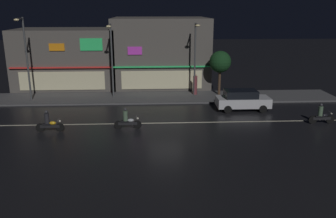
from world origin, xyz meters
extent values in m
plane|color=black|center=(0.00, 0.00, 0.00)|extent=(140.00, 140.00, 0.00)
cube|color=beige|center=(0.00, 0.00, 0.01)|extent=(30.50, 0.16, 0.01)
cube|color=#4C4C4F|center=(0.00, 7.29, 0.07)|extent=(32.11, 4.30, 0.14)
cube|color=#56514C|center=(-9.63, 12.54, 3.02)|extent=(10.21, 6.08, 6.05)
cube|color=red|center=(-9.63, 9.38, 2.60)|extent=(9.70, 0.24, 0.12)
cube|color=#33E572|center=(-6.65, 9.44, 4.76)|extent=(2.10, 0.08, 1.15)
cube|color=orange|center=(-9.87, 9.44, 4.53)|extent=(1.44, 0.08, 0.69)
cube|color=beige|center=(-9.63, 9.44, 1.30)|extent=(8.17, 0.06, 1.80)
cube|color=#56514C|center=(0.00, 13.79, 3.55)|extent=(9.86, 8.59, 7.10)
cube|color=#33E572|center=(0.00, 9.38, 2.60)|extent=(9.37, 0.24, 0.12)
cube|color=#D83FD8|center=(-2.57, 9.44, 4.15)|extent=(1.36, 0.08, 0.77)
cube|color=beige|center=(0.00, 9.44, 1.30)|extent=(7.89, 0.06, 1.80)
cylinder|color=#47494C|center=(-11.83, 6.81, 3.73)|extent=(0.16, 0.16, 7.19)
cube|color=#47494C|center=(-11.83, 6.11, 7.23)|extent=(0.10, 1.40, 0.10)
ellipsoid|color=#F9E099|center=(-11.83, 5.41, 7.15)|extent=(0.44, 0.32, 0.20)
cylinder|color=#47494C|center=(-4.55, 7.43, 3.45)|extent=(0.16, 0.16, 6.62)
cube|color=#47494C|center=(-4.55, 6.73, 6.66)|extent=(0.10, 1.40, 0.10)
ellipsoid|color=#F9E099|center=(-4.55, 6.03, 6.58)|extent=(0.44, 0.32, 0.20)
cylinder|color=#47494C|center=(3.02, 7.98, 3.46)|extent=(0.16, 0.16, 6.65)
cube|color=#47494C|center=(3.02, 7.28, 6.69)|extent=(0.10, 1.40, 0.10)
ellipsoid|color=#F9E099|center=(3.02, 6.58, 6.61)|extent=(0.44, 0.32, 0.20)
cylinder|color=brown|center=(3.11, 8.07, 1.02)|extent=(0.39, 0.39, 1.77)
sphere|color=tan|center=(3.11, 8.07, 2.02)|extent=(0.22, 0.22, 0.22)
cylinder|color=#473323|center=(5.40, 7.95, 1.30)|extent=(0.24, 0.24, 2.31)
sphere|color=#143819|center=(5.40, 7.95, 3.26)|extent=(2.02, 2.02, 2.02)
cube|color=silver|center=(6.42, 3.08, 0.69)|extent=(4.30, 1.78, 0.76)
cube|color=black|center=(6.20, 3.08, 1.37)|extent=(2.58, 1.57, 0.60)
cube|color=#F9F2CC|center=(8.53, 3.68, 0.79)|extent=(0.08, 0.20, 0.12)
cube|color=#F9F2CC|center=(8.53, 2.47, 0.79)|extent=(0.08, 0.20, 0.12)
cylinder|color=black|center=(7.84, 3.97, 0.31)|extent=(0.62, 0.20, 0.62)
cylinder|color=black|center=(7.84, 2.19, 0.31)|extent=(0.62, 0.20, 0.62)
cylinder|color=black|center=(5.00, 3.97, 0.31)|extent=(0.62, 0.20, 0.62)
cylinder|color=black|center=(5.00, 2.19, 0.31)|extent=(0.62, 0.20, 0.62)
cylinder|color=black|center=(-2.07, -1.14, 0.30)|extent=(0.60, 0.08, 0.60)
cylinder|color=black|center=(-3.37, -1.14, 0.30)|extent=(0.60, 0.10, 0.60)
cube|color=black|center=(-2.72, -1.14, 0.40)|extent=(1.30, 0.14, 0.20)
ellipsoid|color=#B2B7BC|center=(-2.52, -1.14, 0.62)|extent=(0.44, 0.26, 0.24)
cube|color=black|center=(-2.92, -1.14, 0.55)|extent=(0.56, 0.22, 0.10)
cylinder|color=slate|center=(-2.12, -1.14, 0.85)|extent=(0.03, 0.60, 0.03)
sphere|color=white|center=(-2.03, -1.14, 0.75)|extent=(0.14, 0.14, 0.14)
cylinder|color=#4C664C|center=(-2.87, -1.14, 0.95)|extent=(0.32, 0.32, 0.70)
sphere|color=#333338|center=(-2.87, -1.14, 1.41)|extent=(0.22, 0.22, 0.22)
cylinder|color=black|center=(-7.29, -1.47, 0.30)|extent=(0.60, 0.08, 0.60)
cylinder|color=black|center=(-8.59, -1.47, 0.30)|extent=(0.60, 0.10, 0.60)
cube|color=black|center=(-7.94, -1.47, 0.40)|extent=(1.30, 0.14, 0.20)
ellipsoid|color=gold|center=(-7.74, -1.47, 0.62)|extent=(0.44, 0.26, 0.24)
cube|color=black|center=(-8.14, -1.47, 0.55)|extent=(0.56, 0.22, 0.10)
cylinder|color=slate|center=(-7.34, -1.47, 0.85)|extent=(0.03, 0.60, 0.03)
sphere|color=white|center=(-7.25, -1.47, 0.75)|extent=(0.14, 0.14, 0.14)
cylinder|color=#232328|center=(-8.09, -1.47, 0.95)|extent=(0.32, 0.32, 0.70)
sphere|color=#333338|center=(-8.09, -1.47, 1.41)|extent=(0.22, 0.22, 0.22)
cylinder|color=black|center=(11.87, -0.70, 0.30)|extent=(0.60, 0.08, 0.60)
cylinder|color=black|center=(10.57, -0.70, 0.30)|extent=(0.60, 0.10, 0.60)
cube|color=black|center=(11.22, -0.70, 0.40)|extent=(1.30, 0.14, 0.20)
ellipsoid|color=black|center=(11.42, -0.70, 0.62)|extent=(0.44, 0.26, 0.24)
cube|color=black|center=(11.02, -0.70, 0.55)|extent=(0.56, 0.22, 0.10)
cylinder|color=slate|center=(11.82, -0.70, 0.85)|extent=(0.03, 0.60, 0.03)
sphere|color=white|center=(11.91, -0.70, 0.75)|extent=(0.14, 0.14, 0.14)
cylinder|color=#4C664C|center=(11.07, -0.70, 0.95)|extent=(0.32, 0.32, 0.70)
sphere|color=#333338|center=(11.07, -0.70, 1.41)|extent=(0.22, 0.22, 0.22)
cone|color=orange|center=(5.37, 4.61, 0.28)|extent=(0.36, 0.36, 0.55)
camera|label=1|loc=(-1.11, -24.08, 8.07)|focal=37.25mm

